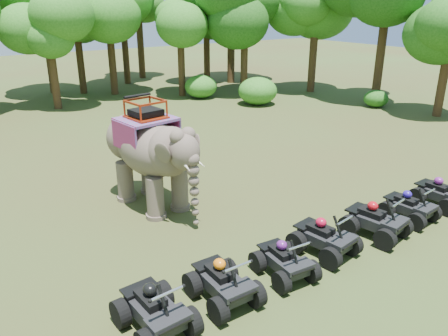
{
  "coord_description": "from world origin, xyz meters",
  "views": [
    {
      "loc": [
        -6.97,
        -8.96,
        6.62
      ],
      "look_at": [
        0.0,
        1.2,
        1.9
      ],
      "focal_mm": 35.0,
      "sensor_mm": 36.0,
      "label": 1
    }
  ],
  "objects_px": {
    "atv_2": "(285,256)",
    "atv_6": "(442,189)",
    "atv_1": "(223,277)",
    "atv_5": "(410,203)",
    "elephant": "(150,153)",
    "atv_4": "(377,216)",
    "atv_0": "(154,304)",
    "atv_3": "(325,233)"
  },
  "relations": [
    {
      "from": "atv_3",
      "to": "atv_5",
      "type": "bearing_deg",
      "value": -10.53
    },
    {
      "from": "atv_5",
      "to": "atv_3",
      "type": "bearing_deg",
      "value": 173.4
    },
    {
      "from": "atv_5",
      "to": "atv_6",
      "type": "xyz_separation_m",
      "value": [
        1.78,
        -0.0,
        0.03
      ]
    },
    {
      "from": "elephant",
      "to": "atv_5",
      "type": "bearing_deg",
      "value": -50.0
    },
    {
      "from": "atv_2",
      "to": "atv_4",
      "type": "bearing_deg",
      "value": 4.71
    },
    {
      "from": "atv_5",
      "to": "atv_6",
      "type": "distance_m",
      "value": 1.78
    },
    {
      "from": "atv_0",
      "to": "atv_6",
      "type": "relative_size",
      "value": 1.06
    },
    {
      "from": "atv_4",
      "to": "atv_5",
      "type": "height_order",
      "value": "atv_4"
    },
    {
      "from": "atv_3",
      "to": "atv_6",
      "type": "xyz_separation_m",
      "value": [
        5.53,
        -0.13,
        -0.01
      ]
    },
    {
      "from": "atv_2",
      "to": "atv_5",
      "type": "distance_m",
      "value": 5.4
    },
    {
      "from": "atv_3",
      "to": "atv_1",
      "type": "bearing_deg",
      "value": 173.39
    },
    {
      "from": "elephant",
      "to": "atv_4",
      "type": "relative_size",
      "value": 2.5
    },
    {
      "from": "elephant",
      "to": "atv_2",
      "type": "height_order",
      "value": "elephant"
    },
    {
      "from": "atv_2",
      "to": "atv_1",
      "type": "bearing_deg",
      "value": -177.68
    },
    {
      "from": "atv_1",
      "to": "atv_6",
      "type": "relative_size",
      "value": 1.02
    },
    {
      "from": "atv_2",
      "to": "atv_6",
      "type": "bearing_deg",
      "value": 5.02
    },
    {
      "from": "elephant",
      "to": "atv_1",
      "type": "xyz_separation_m",
      "value": [
        -0.95,
        -5.73,
        -1.23
      ]
    },
    {
      "from": "atv_0",
      "to": "atv_1",
      "type": "relative_size",
      "value": 1.03
    },
    {
      "from": "atv_0",
      "to": "atv_3",
      "type": "height_order",
      "value": "atv_0"
    },
    {
      "from": "atv_4",
      "to": "atv_5",
      "type": "bearing_deg",
      "value": -8.26
    },
    {
      "from": "elephant",
      "to": "atv_3",
      "type": "distance_m",
      "value": 6.28
    },
    {
      "from": "atv_0",
      "to": "atv_4",
      "type": "xyz_separation_m",
      "value": [
        7.23,
        -0.06,
        -0.0
      ]
    },
    {
      "from": "atv_2",
      "to": "atv_3",
      "type": "xyz_separation_m",
      "value": [
        1.65,
        0.19,
        0.05
      ]
    },
    {
      "from": "atv_1",
      "to": "atv_4",
      "type": "bearing_deg",
      "value": -0.16
    },
    {
      "from": "elephant",
      "to": "atv_1",
      "type": "height_order",
      "value": "elephant"
    },
    {
      "from": "atv_0",
      "to": "elephant",
      "type": "bearing_deg",
      "value": 61.26
    },
    {
      "from": "atv_2",
      "to": "elephant",
      "type": "bearing_deg",
      "value": 103.24
    },
    {
      "from": "atv_1",
      "to": "atv_5",
      "type": "relative_size",
      "value": 1.08
    },
    {
      "from": "atv_1",
      "to": "atv_2",
      "type": "bearing_deg",
      "value": -1.75
    },
    {
      "from": "atv_6",
      "to": "atv_3",
      "type": "bearing_deg",
      "value": 176.73
    },
    {
      "from": "atv_1",
      "to": "atv_3",
      "type": "relative_size",
      "value": 1.0
    },
    {
      "from": "elephant",
      "to": "atv_4",
      "type": "distance_m",
      "value": 7.45
    },
    {
      "from": "atv_2",
      "to": "atv_0",
      "type": "bearing_deg",
      "value": -176.68
    },
    {
      "from": "elephant",
      "to": "atv_4",
      "type": "height_order",
      "value": "elephant"
    },
    {
      "from": "atv_0",
      "to": "atv_5",
      "type": "xyz_separation_m",
      "value": [
        8.99,
        -0.01,
        -0.07
      ]
    },
    {
      "from": "elephant",
      "to": "atv_3",
      "type": "xyz_separation_m",
      "value": [
        2.54,
        -5.61,
        -1.23
      ]
    },
    {
      "from": "atv_1",
      "to": "atv_2",
      "type": "xyz_separation_m",
      "value": [
        1.83,
        -0.07,
        -0.05
      ]
    },
    {
      "from": "atv_4",
      "to": "atv_6",
      "type": "relative_size",
      "value": 1.05
    },
    {
      "from": "atv_0",
      "to": "atv_6",
      "type": "xyz_separation_m",
      "value": [
        10.77,
        -0.01,
        -0.04
      ]
    },
    {
      "from": "atv_4",
      "to": "atv_6",
      "type": "bearing_deg",
      "value": -9.08
    },
    {
      "from": "atv_4",
      "to": "atv_1",
      "type": "bearing_deg",
      "value": 169.51
    },
    {
      "from": "atv_4",
      "to": "atv_6",
      "type": "distance_m",
      "value": 3.54
    }
  ]
}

